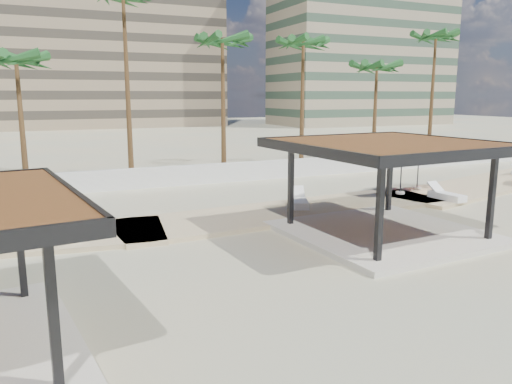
{
  "coord_description": "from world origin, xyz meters",
  "views": [
    {
      "loc": [
        -8.52,
        -12.53,
        5.28
      ],
      "look_at": [
        -0.33,
        5.73,
        1.4
      ],
      "focal_mm": 35.0,
      "sensor_mm": 36.0,
      "label": 1
    }
  ],
  "objects_px": {
    "lounger_a": "(72,231)",
    "lounger_b": "(299,202)",
    "pavilion_central": "(386,180)",
    "lounger_c": "(446,196)",
    "umbrella_c": "(419,153)"
  },
  "relations": [
    {
      "from": "pavilion_central",
      "to": "lounger_b",
      "type": "height_order",
      "value": "pavilion_central"
    },
    {
      "from": "pavilion_central",
      "to": "lounger_c",
      "type": "bearing_deg",
      "value": 24.37
    },
    {
      "from": "pavilion_central",
      "to": "lounger_c",
      "type": "relative_size",
      "value": 3.68
    },
    {
      "from": "lounger_a",
      "to": "lounger_b",
      "type": "xyz_separation_m",
      "value": [
        10.15,
        1.1,
        0.0
      ]
    },
    {
      "from": "pavilion_central",
      "to": "umbrella_c",
      "type": "height_order",
      "value": "pavilion_central"
    },
    {
      "from": "umbrella_c",
      "to": "lounger_c",
      "type": "xyz_separation_m",
      "value": [
        -0.62,
        -2.77,
        -1.84
      ]
    },
    {
      "from": "umbrella_c",
      "to": "lounger_a",
      "type": "xyz_separation_m",
      "value": [
        -18.2,
        -2.18,
        -1.84
      ]
    },
    {
      "from": "umbrella_c",
      "to": "pavilion_central",
      "type": "bearing_deg",
      "value": -138.99
    },
    {
      "from": "pavilion_central",
      "to": "lounger_a",
      "type": "distance_m",
      "value": 11.82
    },
    {
      "from": "lounger_a",
      "to": "lounger_b",
      "type": "relative_size",
      "value": 0.94
    },
    {
      "from": "lounger_b",
      "to": "lounger_c",
      "type": "height_order",
      "value": "lounger_b"
    },
    {
      "from": "pavilion_central",
      "to": "lounger_c",
      "type": "height_order",
      "value": "pavilion_central"
    },
    {
      "from": "lounger_c",
      "to": "lounger_a",
      "type": "bearing_deg",
      "value": 84.44
    },
    {
      "from": "lounger_a",
      "to": "lounger_c",
      "type": "bearing_deg",
      "value": -91.43
    },
    {
      "from": "pavilion_central",
      "to": "umbrella_c",
      "type": "distance_m",
      "value": 9.65
    }
  ]
}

